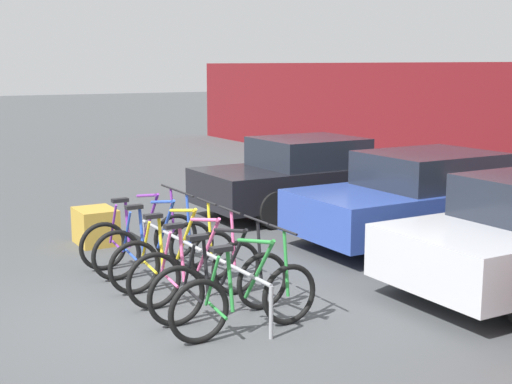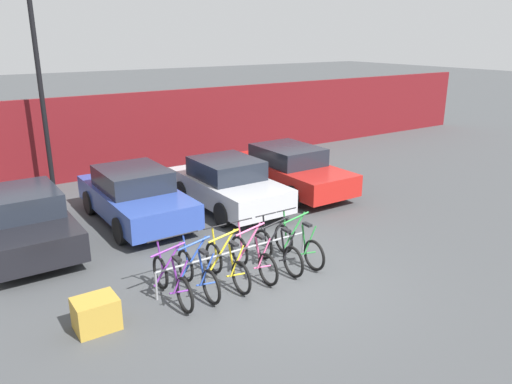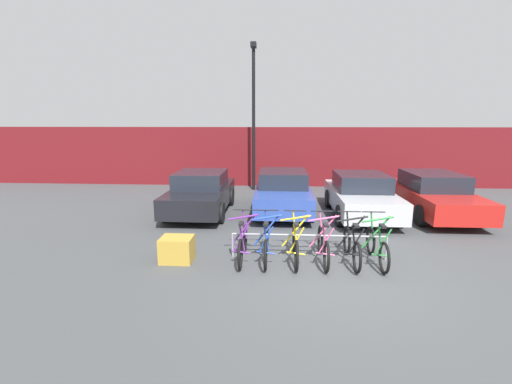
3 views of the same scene
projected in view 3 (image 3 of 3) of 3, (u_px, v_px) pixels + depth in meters
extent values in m
plane|color=#424447|center=(338.00, 272.00, 7.09)|extent=(120.00, 120.00, 0.00)
cube|color=maroon|center=(304.00, 157.00, 16.08)|extent=(36.00, 0.16, 2.78)
cylinder|color=gray|center=(309.00, 235.00, 7.67)|extent=(3.45, 0.04, 0.04)
cylinder|color=gray|center=(233.00, 245.00, 7.83)|extent=(0.04, 0.04, 0.55)
cylinder|color=gray|center=(386.00, 249.00, 7.62)|extent=(0.04, 0.04, 0.55)
torus|color=black|center=(240.00, 255.00, 7.14)|extent=(0.06, 0.66, 0.66)
torus|color=black|center=(245.00, 238.00, 8.17)|extent=(0.06, 0.66, 0.66)
cylinder|color=#752D99|center=(243.00, 230.00, 7.74)|extent=(0.60, 0.04, 0.76)
cylinder|color=#752D99|center=(243.00, 217.00, 7.63)|extent=(0.68, 0.04, 0.16)
cylinder|color=#752D99|center=(242.00, 237.00, 7.43)|extent=(0.14, 0.04, 0.63)
cylinder|color=#752D99|center=(241.00, 239.00, 7.23)|extent=(0.32, 0.03, 0.58)
cylinder|color=#752D99|center=(241.00, 252.00, 7.34)|extent=(0.40, 0.03, 0.08)
cylinder|color=#752D99|center=(245.00, 224.00, 8.05)|extent=(0.12, 0.04, 0.69)
cylinder|color=black|center=(244.00, 210.00, 7.94)|extent=(0.52, 0.03, 0.03)
cube|color=black|center=(241.00, 223.00, 7.27)|extent=(0.10, 0.22, 0.05)
torus|color=black|center=(266.00, 255.00, 7.11)|extent=(0.06, 0.66, 0.66)
torus|color=black|center=(267.00, 238.00, 8.13)|extent=(0.06, 0.66, 0.66)
cylinder|color=#284CB7|center=(267.00, 230.00, 7.71)|extent=(0.60, 0.04, 0.76)
cylinder|color=#284CB7|center=(267.00, 218.00, 7.60)|extent=(0.68, 0.04, 0.16)
cylinder|color=#284CB7|center=(266.00, 238.00, 7.39)|extent=(0.14, 0.04, 0.63)
cylinder|color=#284CB7|center=(266.00, 240.00, 7.19)|extent=(0.32, 0.03, 0.58)
cylinder|color=#284CB7|center=(266.00, 253.00, 7.31)|extent=(0.40, 0.03, 0.08)
cylinder|color=#284CB7|center=(267.00, 225.00, 8.02)|extent=(0.12, 0.04, 0.69)
cylinder|color=black|center=(267.00, 210.00, 7.91)|extent=(0.52, 0.03, 0.03)
cube|color=black|center=(266.00, 224.00, 7.23)|extent=(0.10, 0.22, 0.05)
torus|color=black|center=(297.00, 256.00, 7.07)|extent=(0.06, 0.66, 0.66)
torus|color=black|center=(294.00, 239.00, 8.10)|extent=(0.06, 0.66, 0.66)
cylinder|color=yellow|center=(295.00, 231.00, 7.67)|extent=(0.60, 0.04, 0.76)
cylinder|color=yellow|center=(296.00, 218.00, 7.56)|extent=(0.68, 0.04, 0.16)
cylinder|color=yellow|center=(296.00, 238.00, 7.36)|extent=(0.14, 0.04, 0.63)
cylinder|color=yellow|center=(296.00, 240.00, 7.16)|extent=(0.32, 0.03, 0.58)
cylinder|color=yellow|center=(296.00, 253.00, 7.27)|extent=(0.40, 0.03, 0.08)
cylinder|color=yellow|center=(295.00, 225.00, 7.98)|extent=(0.12, 0.04, 0.69)
cylinder|color=black|center=(295.00, 211.00, 7.87)|extent=(0.52, 0.03, 0.03)
cube|color=black|center=(297.00, 224.00, 7.20)|extent=(0.10, 0.22, 0.05)
torus|color=black|center=(326.00, 257.00, 7.03)|extent=(0.06, 0.66, 0.66)
torus|color=black|center=(320.00, 239.00, 8.06)|extent=(0.06, 0.66, 0.66)
cylinder|color=#E55993|center=(323.00, 231.00, 7.63)|extent=(0.60, 0.04, 0.76)
cylinder|color=#E55993|center=(324.00, 219.00, 7.52)|extent=(0.68, 0.04, 0.16)
cylinder|color=#E55993|center=(325.00, 239.00, 7.32)|extent=(0.14, 0.04, 0.63)
cylinder|color=#E55993|center=(326.00, 241.00, 7.12)|extent=(0.32, 0.03, 0.58)
cylinder|color=#E55993|center=(325.00, 254.00, 7.23)|extent=(0.40, 0.03, 0.08)
cylinder|color=#E55993|center=(321.00, 226.00, 7.95)|extent=(0.12, 0.04, 0.69)
cylinder|color=black|center=(322.00, 211.00, 7.83)|extent=(0.52, 0.03, 0.03)
cube|color=black|center=(326.00, 225.00, 7.16)|extent=(0.10, 0.22, 0.05)
torus|color=black|center=(357.00, 257.00, 7.00)|extent=(0.06, 0.66, 0.66)
torus|color=black|center=(347.00, 240.00, 8.02)|extent=(0.06, 0.66, 0.66)
cylinder|color=black|center=(351.00, 232.00, 7.60)|extent=(0.60, 0.04, 0.76)
cylinder|color=black|center=(352.00, 219.00, 7.48)|extent=(0.68, 0.04, 0.16)
cylinder|color=black|center=(354.00, 239.00, 7.28)|extent=(0.14, 0.04, 0.63)
cylinder|color=black|center=(356.00, 242.00, 7.08)|extent=(0.32, 0.03, 0.58)
cylinder|color=black|center=(355.00, 255.00, 7.20)|extent=(0.40, 0.03, 0.08)
cylinder|color=black|center=(348.00, 226.00, 7.91)|extent=(0.12, 0.04, 0.69)
cylinder|color=black|center=(349.00, 212.00, 7.79)|extent=(0.52, 0.03, 0.03)
cube|color=black|center=(356.00, 226.00, 7.12)|extent=(0.10, 0.22, 0.05)
torus|color=black|center=(384.00, 258.00, 6.96)|extent=(0.06, 0.66, 0.66)
torus|color=black|center=(371.00, 240.00, 7.99)|extent=(0.06, 0.66, 0.66)
cylinder|color=#288438|center=(376.00, 232.00, 7.56)|extent=(0.60, 0.04, 0.76)
cylinder|color=#288438|center=(378.00, 219.00, 7.45)|extent=(0.68, 0.04, 0.16)
cylinder|color=#288438|center=(380.00, 240.00, 7.25)|extent=(0.14, 0.04, 0.63)
cylinder|color=#288438|center=(383.00, 242.00, 7.05)|extent=(0.32, 0.03, 0.58)
cylinder|color=#288438|center=(381.00, 255.00, 7.16)|extent=(0.40, 0.03, 0.08)
cylinder|color=#288438|center=(372.00, 227.00, 7.88)|extent=(0.12, 0.04, 0.69)
cylinder|color=black|center=(374.00, 212.00, 7.76)|extent=(0.52, 0.03, 0.03)
cube|color=black|center=(383.00, 226.00, 7.09)|extent=(0.10, 0.22, 0.05)
cube|color=black|center=(201.00, 196.00, 11.52)|extent=(1.80, 3.94, 0.62)
cube|color=#1E232D|center=(201.00, 179.00, 11.50)|extent=(1.58, 1.81, 0.52)
cylinder|color=black|center=(185.00, 196.00, 12.74)|extent=(0.20, 0.64, 0.64)
cylinder|color=black|center=(231.00, 197.00, 12.63)|extent=(0.20, 0.64, 0.64)
cylinder|color=black|center=(165.00, 212.00, 10.50)|extent=(0.20, 0.64, 0.64)
cylinder|color=black|center=(220.00, 213.00, 10.40)|extent=(0.20, 0.64, 0.64)
cube|color=#2D479E|center=(283.00, 195.00, 11.72)|extent=(1.80, 4.19, 0.62)
cube|color=#1E232D|center=(283.00, 178.00, 11.71)|extent=(1.58, 1.93, 0.52)
cylinder|color=black|center=(260.00, 194.00, 13.01)|extent=(0.20, 0.64, 0.64)
cylinder|color=black|center=(305.00, 195.00, 12.91)|extent=(0.20, 0.64, 0.64)
cylinder|color=black|center=(256.00, 211.00, 10.64)|extent=(0.20, 0.64, 0.64)
cylinder|color=black|center=(311.00, 212.00, 10.53)|extent=(0.20, 0.64, 0.64)
cube|color=#B7B7BC|center=(361.00, 199.00, 11.11)|extent=(1.80, 3.96, 0.62)
cube|color=#1E232D|center=(361.00, 181.00, 11.09)|extent=(1.58, 1.82, 0.52)
cylinder|color=black|center=(329.00, 198.00, 12.33)|extent=(0.20, 0.64, 0.64)
cylinder|color=black|center=(377.00, 199.00, 12.23)|extent=(0.20, 0.64, 0.64)
cylinder|color=black|center=(340.00, 216.00, 10.09)|extent=(0.20, 0.64, 0.64)
cylinder|color=black|center=(399.00, 217.00, 9.99)|extent=(0.20, 0.64, 0.64)
cube|color=red|center=(432.00, 198.00, 11.28)|extent=(1.80, 4.44, 0.62)
cube|color=#1E232D|center=(433.00, 181.00, 11.27)|extent=(1.58, 2.04, 0.52)
cylinder|color=black|center=(393.00, 197.00, 12.64)|extent=(0.20, 0.64, 0.64)
cylinder|color=black|center=(440.00, 197.00, 12.53)|extent=(0.20, 0.64, 0.64)
cylinder|color=black|center=(421.00, 215.00, 10.12)|extent=(0.20, 0.64, 0.64)
cylinder|color=black|center=(481.00, 216.00, 10.02)|extent=(0.20, 0.64, 0.64)
cylinder|color=black|center=(254.00, 122.00, 14.91)|extent=(0.14, 0.14, 6.02)
cube|color=black|center=(254.00, 45.00, 14.27)|extent=(0.24, 0.44, 0.20)
cube|color=#B28C33|center=(177.00, 249.00, 7.59)|extent=(0.70, 0.56, 0.55)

